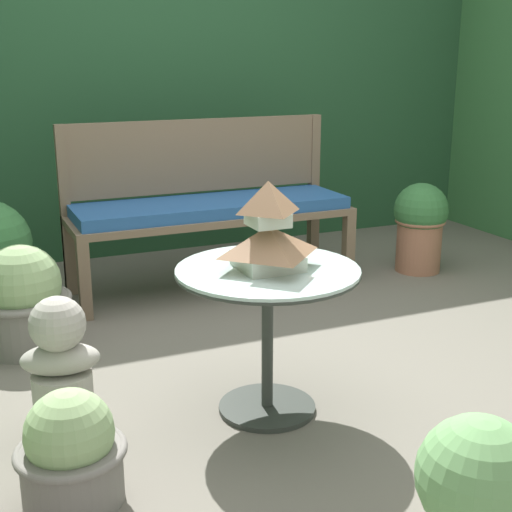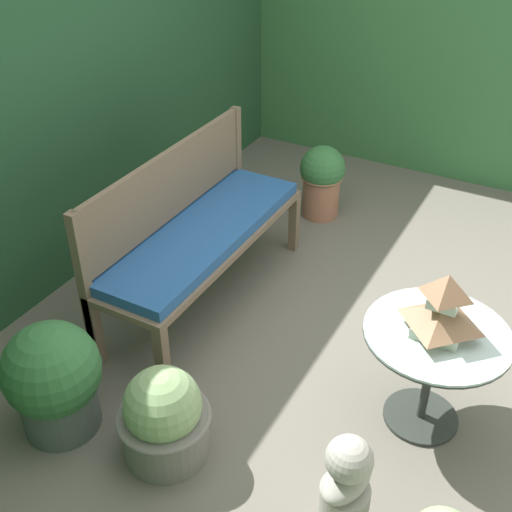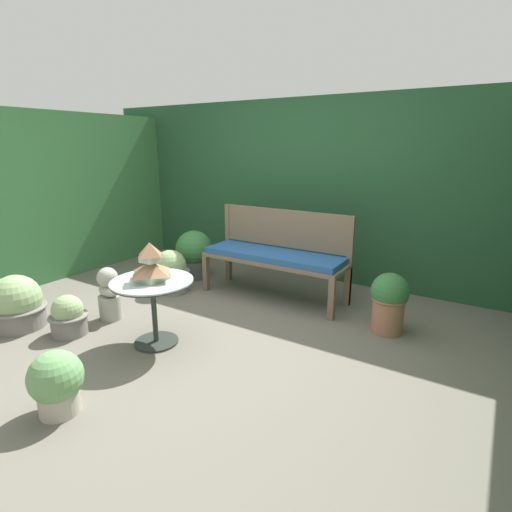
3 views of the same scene
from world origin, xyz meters
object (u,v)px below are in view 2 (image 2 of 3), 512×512
object	(u,v)px
garden_bench	(205,238)
garden_bust	(346,486)
potted_plant_bench_left	(322,179)
pagoda_birdhouse	(443,309)
patio_table	(434,352)
potted_plant_patio_mid	(54,379)
potted_plant_hedge_corner	(164,418)

from	to	relation	value
garden_bench	garden_bust	distance (m)	1.74
garden_bench	potted_plant_bench_left	xyz separation A→B (m)	(1.31, -0.19, -0.15)
pagoda_birdhouse	potted_plant_bench_left	bearing A→B (deg)	38.24
patio_table	potted_plant_patio_mid	xyz separation A→B (m)	(-0.90, 1.57, -0.14)
garden_bench	patio_table	xyz separation A→B (m)	(-0.32, -1.48, 0.00)
garden_bench	garden_bust	world-z (taller)	garden_bust
garden_bench	potted_plant_bench_left	world-z (taller)	potted_plant_bench_left
pagoda_birdhouse	garden_bust	world-z (taller)	pagoda_birdhouse
potted_plant_hedge_corner	patio_table	bearing A→B (deg)	-52.21
potted_plant_bench_left	potted_plant_hedge_corner	distance (m)	2.44
garden_bench	potted_plant_hedge_corner	distance (m)	1.22
patio_table	garden_bust	distance (m)	0.78
garden_bench	potted_plant_hedge_corner	xyz separation A→B (m)	(-1.11, -0.47, -0.23)
potted_plant_patio_mid	potted_plant_hedge_corner	size ratio (longest dim) A/B	1.23
patio_table	potted_plant_patio_mid	size ratio (longest dim) A/B	1.12
potted_plant_patio_mid	potted_plant_hedge_corner	world-z (taller)	potted_plant_patio_mid
potted_plant_patio_mid	garden_bust	bearing A→B (deg)	-83.95
patio_table	pagoda_birdhouse	world-z (taller)	pagoda_birdhouse
garden_bench	patio_table	world-z (taller)	patio_table
potted_plant_bench_left	garden_bust	bearing A→B (deg)	-153.96
potted_plant_bench_left	potted_plant_hedge_corner	bearing A→B (deg)	-173.53
garden_bench	potted_plant_hedge_corner	bearing A→B (deg)	-157.04
garden_bust	potted_plant_hedge_corner	xyz separation A→B (m)	(-0.04, 0.89, -0.03)
potted_plant_patio_mid	potted_plant_hedge_corner	bearing A→B (deg)	-78.35
garden_bench	garden_bust	bearing A→B (deg)	-128.21
patio_table	potted_plant_patio_mid	bearing A→B (deg)	119.86
garden_bench	pagoda_birdhouse	distance (m)	1.54
garden_bust	potted_plant_bench_left	world-z (taller)	potted_plant_bench_left
pagoda_birdhouse	potted_plant_hedge_corner	xyz separation A→B (m)	(-0.79, 1.01, -0.49)
garden_bust	potted_plant_bench_left	xyz separation A→B (m)	(2.38, 1.16, 0.04)
pagoda_birdhouse	potted_plant_patio_mid	distance (m)	1.85
potted_plant_bench_left	potted_plant_hedge_corner	xyz separation A→B (m)	(-2.42, -0.27, -0.08)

